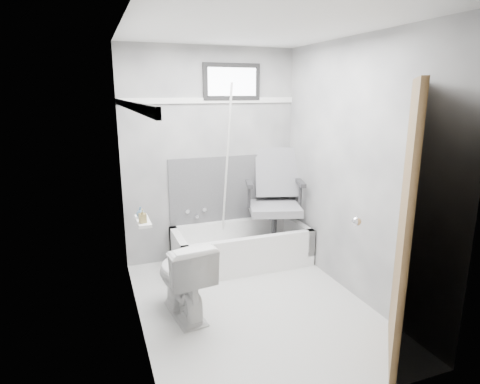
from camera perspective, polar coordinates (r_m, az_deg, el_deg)
name	(u,v)px	position (r m, az deg, el deg)	size (l,w,h in m)	color
floor	(253,306)	(3.83, 1.90, -15.93)	(2.60, 2.60, 0.00)	silver
ceiling	(256,27)	(3.35, 2.26, 22.44)	(2.60, 2.60, 0.00)	silver
wall_back	(211,156)	(4.60, -4.15, 5.12)	(2.00, 0.02, 2.40)	slate
wall_front	(344,225)	(2.28, 14.64, -4.55)	(2.00, 0.02, 2.40)	slate
wall_left	(133,188)	(3.15, -14.98, 0.54)	(0.02, 2.60, 2.40)	slate
wall_right	(354,171)	(3.88, 15.88, 2.94)	(0.02, 2.60, 2.40)	slate
bathtub	(241,246)	(4.59, 0.17, -7.70)	(1.50, 0.70, 0.42)	white
office_chair	(275,201)	(4.60, 4.95, -1.26)	(0.67, 0.67, 1.16)	slate
toilet	(183,277)	(3.58, -8.07, -11.94)	(0.40, 0.72, 0.70)	white
door	(469,236)	(3.01, 29.75, -5.49)	(0.78, 0.78, 2.00)	brown
window	(232,82)	(4.61, -1.19, 15.40)	(0.66, 0.04, 0.40)	black
backerboard	(232,189)	(4.74, -1.13, 0.50)	(1.50, 0.02, 0.78)	#4C4C4F
trim_back	(210,100)	(4.53, -4.24, 12.86)	(2.00, 0.02, 0.06)	white
trim_left	(129,105)	(3.08, -15.47, 11.86)	(0.02, 2.60, 0.06)	white
pole	(226,172)	(4.43, -1.96, 2.83)	(0.02, 0.02, 1.95)	silver
shelf	(143,221)	(3.33, -13.62, -4.02)	(0.10, 0.32, 0.03)	white
soap_bottle_a	(143,216)	(3.24, -13.69, -3.35)	(0.05, 0.05, 0.12)	olive
soap_bottle_b	(140,212)	(3.37, -13.98, -2.77)	(0.07, 0.07, 0.09)	slate
faucet	(196,213)	(4.66, -6.27, -3.00)	(0.26, 0.10, 0.16)	silver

